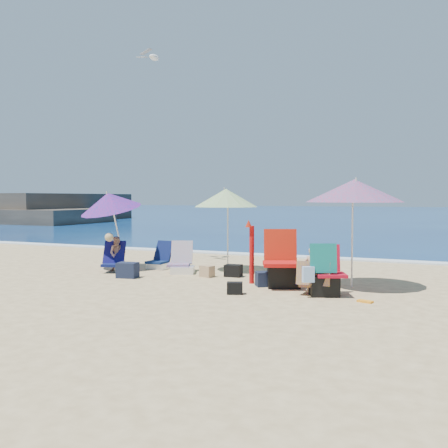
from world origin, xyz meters
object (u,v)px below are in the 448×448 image
at_px(umbrella_blue, 110,202).
at_px(seagull, 153,57).
at_px(chair_navy, 160,261).
at_px(chair_rainbow, 182,264).
at_px(furled_umbrella, 251,249).
at_px(camp_chair_left, 283,270).
at_px(person_left, 116,254).
at_px(person_center, 313,271).
at_px(umbrella_turquoise, 355,191).
at_px(camp_chair_right, 324,277).
at_px(umbrella_striped, 226,198).

relative_size(umbrella_blue, seagull, 2.41).
xyz_separation_m(chair_navy, chair_rainbow, (0.76, -0.37, 0.01)).
distance_m(umbrella_blue, chair_rainbow, 2.21).
xyz_separation_m(furled_umbrella, camp_chair_left, (0.66, -0.13, -0.35)).
height_order(furled_umbrella, camp_chair_left, furled_umbrella).
distance_m(umbrella_blue, seagull, 3.92).
height_order(umbrella_blue, camp_chair_left, umbrella_blue).
distance_m(chair_navy, person_left, 1.04).
xyz_separation_m(camp_chair_left, person_center, (0.69, -0.51, 0.08)).
height_order(umbrella_turquoise, chair_rainbow, umbrella_turquoise).
relative_size(umbrella_turquoise, camp_chair_left, 1.95).
bearing_deg(umbrella_turquoise, chair_navy, 170.53).
relative_size(furled_umbrella, chair_navy, 1.93).
distance_m(camp_chair_right, person_center, 0.20).
relative_size(umbrella_turquoise, camp_chair_right, 2.32).
height_order(furled_umbrella, seagull, seagull).
height_order(umbrella_striped, person_center, umbrella_striped).
bearing_deg(umbrella_striped, person_center, -38.53).
relative_size(umbrella_striped, chair_navy, 2.97).
xyz_separation_m(umbrella_striped, furled_umbrella, (1.08, -1.29, -0.96)).
xyz_separation_m(chair_navy, camp_chair_left, (3.29, -1.19, 0.15)).
relative_size(umbrella_striped, seagull, 2.38).
relative_size(umbrella_turquoise, person_center, 2.51).
relative_size(chair_navy, camp_chair_left, 0.59).
distance_m(person_center, person_left, 4.69).
bearing_deg(seagull, camp_chair_right, -28.96).
relative_size(camp_chair_left, person_center, 1.29).
xyz_separation_m(umbrella_blue, chair_rainbow, (1.74, 0.19, -1.36)).
bearing_deg(umbrella_turquoise, seagull, 161.32).
xyz_separation_m(chair_rainbow, person_left, (-1.39, -0.43, 0.21)).
relative_size(chair_rainbow, camp_chair_right, 0.87).
height_order(chair_rainbow, camp_chair_left, camp_chair_left).
xyz_separation_m(chair_navy, person_center, (3.98, -1.70, 0.23)).
xyz_separation_m(umbrella_turquoise, seagull, (-5.25, 1.78, 3.37)).
bearing_deg(camp_chair_left, chair_navy, 160.15).
relative_size(umbrella_blue, furled_umbrella, 1.55).
distance_m(furled_umbrella, camp_chair_right, 1.70).
bearing_deg(seagull, person_center, -29.88).
height_order(chair_rainbow, seagull, seagull).
bearing_deg(seagull, chair_navy, -53.19).
bearing_deg(person_center, furled_umbrella, 154.64).
bearing_deg(chair_navy, umbrella_striped, 8.48).
relative_size(chair_navy, chair_rainbow, 0.81).
xyz_separation_m(umbrella_turquoise, camp_chair_left, (-1.20, -0.44, -1.44)).
bearing_deg(camp_chair_right, furled_umbrella, 157.33).
bearing_deg(umbrella_turquoise, umbrella_striped, 161.53).
height_order(person_center, person_left, person_left).
xyz_separation_m(umbrella_turquoise, umbrella_blue, (-5.46, 0.19, -0.21)).
bearing_deg(seagull, chair_rainbow, -42.34).
bearing_deg(furled_umbrella, seagull, 148.43).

